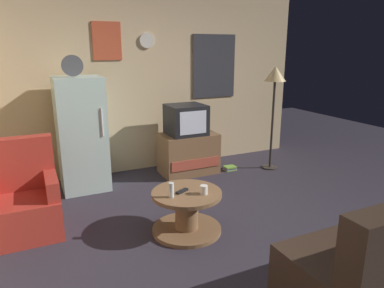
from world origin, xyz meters
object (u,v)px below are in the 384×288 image
object	(u,v)px
wine_glass	(171,190)
book_stack	(230,168)
remote_control	(182,191)
mug_ceramic_white	(204,190)
fridge	(81,134)
standing_lamp	(275,82)
crt_tv	(186,120)
coffee_table	(187,212)
tv_stand	(188,153)
armchair	(23,201)

from	to	relation	value
wine_glass	book_stack	bearing A→B (deg)	43.45
wine_glass	remote_control	size ratio (longest dim) A/B	1.00
mug_ceramic_white	wine_glass	bearing A→B (deg)	168.94
fridge	standing_lamp	bearing A→B (deg)	-8.59
crt_tv	remote_control	xyz separation A→B (m)	(-0.77, -1.61, -0.38)
wine_glass	mug_ceramic_white	world-z (taller)	wine_glass
standing_lamp	coffee_table	size ratio (longest dim) A/B	2.21
tv_stand	crt_tv	xyz separation A→B (m)	(-0.04, -0.00, 0.53)
standing_lamp	armchair	world-z (taller)	standing_lamp
coffee_table	remote_control	size ratio (longest dim) A/B	4.80
crt_tv	armchair	size ratio (longest dim) A/B	0.56
fridge	crt_tv	world-z (taller)	fridge
crt_tv	armchair	bearing A→B (deg)	-157.90
armchair	book_stack	world-z (taller)	armchair
fridge	remote_control	world-z (taller)	fridge
tv_stand	armchair	xyz separation A→B (m)	(-2.28, -0.91, 0.03)
crt_tv	coffee_table	size ratio (longest dim) A/B	0.75
fridge	wine_glass	size ratio (longest dim) A/B	11.80
crt_tv	book_stack	xyz separation A→B (m)	(0.67, -0.18, -0.80)
standing_lamp	tv_stand	bearing A→B (deg)	164.07
standing_lamp	wine_glass	xyz separation A→B (m)	(-2.22, -1.33, -0.84)
fridge	coffee_table	world-z (taller)	fridge
wine_glass	fridge	bearing A→B (deg)	108.04
tv_stand	remote_control	world-z (taller)	tv_stand
wine_glass	book_stack	xyz separation A→B (m)	(1.59, 1.51, -0.48)
wine_glass	armchair	xyz separation A→B (m)	(-1.32, 0.77, -0.18)
crt_tv	wine_glass	bearing A→B (deg)	-118.64
remote_control	book_stack	distance (m)	2.08
armchair	book_stack	bearing A→B (deg)	14.10
standing_lamp	mug_ceramic_white	bearing A→B (deg)	-143.81
mug_ceramic_white	book_stack	size ratio (longest dim) A/B	0.48
wine_glass	tv_stand	bearing A→B (deg)	60.39
coffee_table	fridge	bearing A→B (deg)	114.20
remote_control	crt_tv	bearing A→B (deg)	38.53
wine_glass	armchair	bearing A→B (deg)	149.66
remote_control	armchair	bearing A→B (deg)	128.63
coffee_table	mug_ceramic_white	distance (m)	0.32
standing_lamp	armchair	bearing A→B (deg)	-171.16
coffee_table	standing_lamp	bearing A→B (deg)	31.96
tv_stand	book_stack	size ratio (longest dim) A/B	4.49
coffee_table	mug_ceramic_white	xyz separation A→B (m)	(0.13, -0.12, 0.26)
crt_tv	standing_lamp	bearing A→B (deg)	-15.45
crt_tv	standing_lamp	size ratio (longest dim) A/B	0.34
fridge	crt_tv	distance (m)	1.49
coffee_table	remote_control	world-z (taller)	remote_control
fridge	mug_ceramic_white	bearing A→B (deg)	-63.75
coffee_table	mug_ceramic_white	world-z (taller)	mug_ceramic_white
wine_glass	remote_control	xyz separation A→B (m)	(0.15, 0.07, -0.06)
book_stack	mug_ceramic_white	bearing A→B (deg)	-128.90
coffee_table	armchair	xyz separation A→B (m)	(-1.51, 0.72, 0.12)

